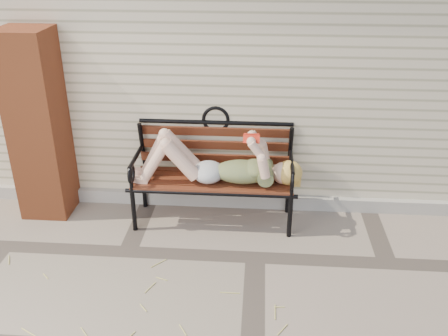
{
  "coord_description": "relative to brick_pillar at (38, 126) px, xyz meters",
  "views": [
    {
      "loc": [
        -0.0,
        -3.95,
        2.87
      ],
      "look_at": [
        -0.34,
        0.5,
        0.7
      ],
      "focal_mm": 40.0,
      "sensor_mm": 36.0,
      "label": 1
    }
  ],
  "objects": [
    {
      "name": "house_wall",
      "position": [
        2.3,
        2.25,
        0.5
      ],
      "size": [
        8.0,
        4.0,
        3.0
      ],
      "primitive_type": "cube",
      "color": "beige",
      "rests_on": "ground"
    },
    {
      "name": "foundation_strip",
      "position": [
        2.3,
        0.22,
        -0.93
      ],
      "size": [
        8.0,
        0.1,
        0.15
      ],
      "primitive_type": "cube",
      "color": "#A29B92",
      "rests_on": "ground"
    },
    {
      "name": "straw_scatter",
      "position": [
        1.12,
        -1.68,
        -0.99
      ],
      "size": [
        3.03,
        1.6,
        0.01
      ],
      "color": "#C9BE62",
      "rests_on": "ground"
    },
    {
      "name": "reading_woman",
      "position": [
        1.85,
        -0.14,
        -0.3
      ],
      "size": [
        1.72,
        0.39,
        0.54
      ],
      "color": "#0A354A",
      "rests_on": "ground"
    },
    {
      "name": "ground",
      "position": [
        2.3,
        -0.75,
        -1.0
      ],
      "size": [
        80.0,
        80.0,
        0.0
      ],
      "primitive_type": "plane",
      "color": "gray",
      "rests_on": "ground"
    },
    {
      "name": "brick_pillar",
      "position": [
        0.0,
        0.0,
        0.0
      ],
      "size": [
        0.5,
        0.5,
        2.0
      ],
      "primitive_type": "cube",
      "color": "#994422",
      "rests_on": "ground"
    },
    {
      "name": "garden_bench",
      "position": [
        1.83,
        0.0,
        -0.34
      ],
      "size": [
        1.82,
        0.72,
        1.18
      ],
      "color": "black",
      "rests_on": "ground"
    }
  ]
}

